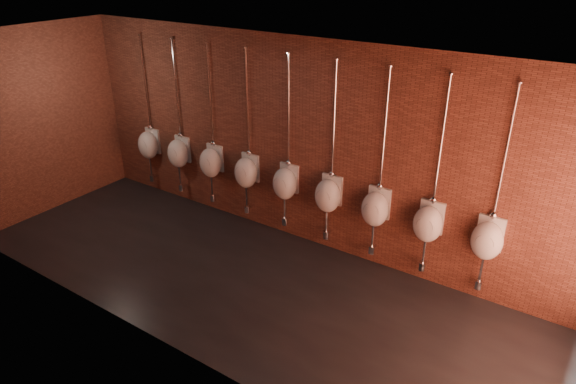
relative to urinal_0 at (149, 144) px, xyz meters
The scene contains 11 objects.
ground 3.64m from the urinal_0, 22.83° to the right, with size 8.50×8.50×0.00m, color black.
room_shell 3.65m from the urinal_0, 22.83° to the right, with size 8.54×3.04×3.22m.
urinal_0 is the anchor object (origin of this frame).
urinal_1 0.77m from the urinal_0, ahead, with size 0.40×0.34×2.72m.
urinal_2 1.54m from the urinal_0, ahead, with size 0.40×0.34×2.72m.
urinal_3 2.30m from the urinal_0, ahead, with size 0.40×0.34×2.72m.
urinal_4 3.07m from the urinal_0, ahead, with size 0.40×0.34×2.72m.
urinal_5 3.84m from the urinal_0, ahead, with size 0.40×0.34×2.72m.
urinal_6 4.61m from the urinal_0, ahead, with size 0.40×0.34×2.72m.
urinal_7 5.38m from the urinal_0, ahead, with size 0.40×0.34×2.72m.
urinal_8 6.14m from the urinal_0, ahead, with size 0.40×0.34×2.72m.
Camera 1 is at (3.93, -4.64, 4.31)m, focal length 32.00 mm.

